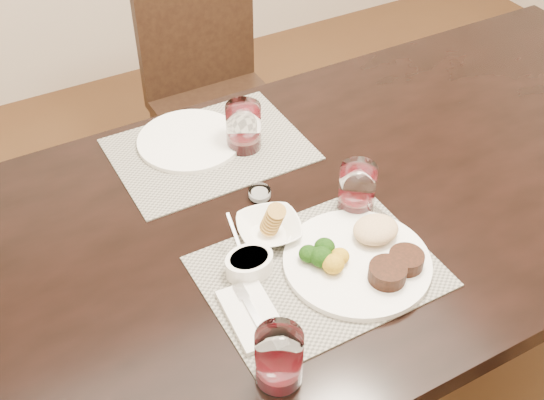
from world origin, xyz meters
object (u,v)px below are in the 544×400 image
steak_knife (396,232)px  wine_glass_near (357,190)px  dinner_plate (364,257)px  far_plate (190,140)px  cracker_bowl (269,228)px  chair_far (212,85)px

steak_knife → wine_glass_near: bearing=92.2°
dinner_plate → far_plate: size_ratio=1.16×
steak_knife → cracker_bowl: 0.27m
chair_far → steak_knife: 1.13m
dinner_plate → wine_glass_near: wine_glass_near is taller
chair_far → steak_knife: chair_far is taller
steak_knife → cracker_bowl: (-0.24, 0.13, 0.01)m
chair_far → dinner_plate: 1.18m
chair_far → steak_knife: (-0.07, -1.10, 0.26)m
cracker_bowl → steak_knife: bearing=-28.4°
dinner_plate → steak_knife: (0.11, 0.04, -0.01)m
chair_far → cracker_bowl: size_ratio=5.62×
cracker_bowl → far_plate: (-0.01, 0.38, -0.01)m
cracker_bowl → wine_glass_near: bearing=-4.1°
dinner_plate → chair_far: bearing=63.6°
chair_far → wine_glass_near: size_ratio=8.12×
dinner_plate → cracker_bowl: 0.21m
wine_glass_near → dinner_plate: bearing=-118.5°
wine_glass_near → steak_knife: bearing=-76.3°
chair_far → steak_knife: bearing=-93.6°
dinner_plate → steak_knife: bearing=0.7°
dinner_plate → far_plate: (-0.14, 0.55, -0.01)m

